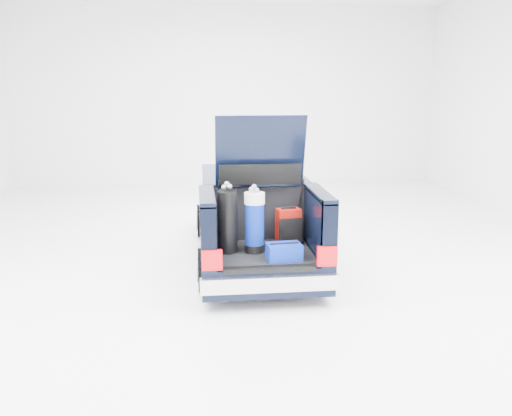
{
  "coord_description": "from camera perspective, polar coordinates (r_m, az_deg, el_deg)",
  "views": [
    {
      "loc": [
        -0.9,
        -8.65,
        2.91
      ],
      "look_at": [
        0.0,
        -0.5,
        0.99
      ],
      "focal_mm": 38.0,
      "sensor_mm": 36.0,
      "label": 1
    }
  ],
  "objects": [
    {
      "name": "car",
      "position": [
        9.09,
        -0.42,
        -1.07
      ],
      "size": [
        1.87,
        4.65,
        2.47
      ],
      "color": "black",
      "rests_on": "ground"
    },
    {
      "name": "ground",
      "position": [
        9.18,
        -0.34,
        -5.31
      ],
      "size": [
        14.0,
        14.0,
        0.0
      ],
      "primitive_type": "plane",
      "color": "white",
      "rests_on": "ground"
    },
    {
      "name": "red_suitcase",
      "position": [
        7.84,
        3.42,
        -1.98
      ],
      "size": [
        0.37,
        0.27,
        0.56
      ],
      "rotation": [
        0.0,
        0.0,
        0.15
      ],
      "color": "#780A04",
      "rests_on": "car"
    },
    {
      "name": "black_golf_bag",
      "position": [
        7.43,
        -3.01,
        -1.4
      ],
      "size": [
        0.29,
        0.32,
        0.98
      ],
      "rotation": [
        0.0,
        0.0,
        0.05
      ],
      "color": "black",
      "rests_on": "car"
    },
    {
      "name": "blue_golf_bag",
      "position": [
        7.45,
        -0.16,
        -1.46
      ],
      "size": [
        0.36,
        0.36,
        0.95
      ],
      "rotation": [
        0.0,
        0.0,
        0.36
      ],
      "color": "black",
      "rests_on": "car"
    },
    {
      "name": "blue_duffel",
      "position": [
        7.22,
        2.96,
        -4.61
      ],
      "size": [
        0.48,
        0.34,
        0.24
      ],
      "rotation": [
        0.0,
        0.0,
        0.1
      ],
      "color": "navy",
      "rests_on": "car"
    }
  ]
}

